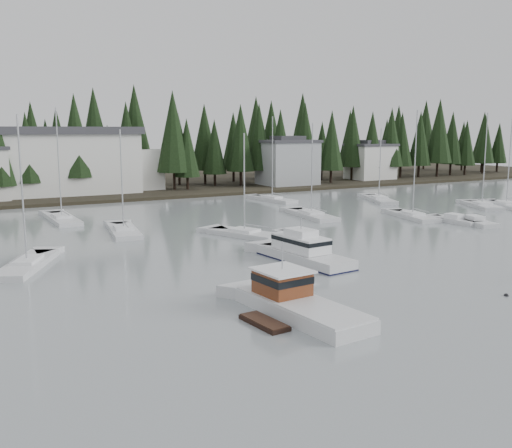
{
  "coord_description": "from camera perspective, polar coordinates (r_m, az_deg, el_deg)",
  "views": [
    {
      "loc": [
        -21.94,
        -15.26,
        10.95
      ],
      "look_at": [
        2.48,
        29.36,
        2.5
      ],
      "focal_mm": 40.0,
      "sensor_mm": 36.0,
      "label": 1
    }
  ],
  "objects": [
    {
      "name": "lobster_boat_brown",
      "position": [
        34.48,
        3.93,
        -8.16
      ],
      "size": [
        5.52,
        9.91,
        4.78
      ],
      "rotation": [
        0.0,
        0.0,
        1.66
      ],
      "color": "silver",
      "rests_on": "ground"
    },
    {
      "name": "sailboat_11",
      "position": [
        72.74,
        5.54,
        0.77
      ],
      "size": [
        4.12,
        10.39,
        12.28
      ],
      "rotation": [
        0.0,
        0.0,
        1.44
      ],
      "color": "silver",
      "rests_on": "ground"
    },
    {
      "name": "far_shore_land",
      "position": [
        114.91,
        -17.58,
        3.52
      ],
      "size": [
        240.0,
        54.0,
        1.0
      ],
      "primitive_type": "cube",
      "color": "black",
      "rests_on": "ground"
    },
    {
      "name": "sailboat_2",
      "position": [
        73.21,
        -18.84,
        0.38
      ],
      "size": [
        2.97,
        10.9,
        14.15
      ],
      "rotation": [
        0.0,
        0.0,
        1.59
      ],
      "color": "silver",
      "rests_on": "ground"
    },
    {
      "name": "runabout_2",
      "position": [
        72.06,
        19.24,
        0.27
      ],
      "size": [
        2.3,
        6.55,
        1.42
      ],
      "rotation": [
        0.0,
        0.0,
        1.59
      ],
      "color": "silver",
      "rests_on": "ground"
    },
    {
      "name": "mooring_buoy_dark",
      "position": [
        41.75,
        23.74,
        -6.59
      ],
      "size": [
        0.34,
        0.34,
        0.34
      ],
      "primitive_type": "sphere",
      "color": "black",
      "rests_on": "ground"
    },
    {
      "name": "sailboat_8",
      "position": [
        74.02,
        15.38,
        0.65
      ],
      "size": [
        4.59,
        9.24,
        13.86
      ],
      "rotation": [
        0.0,
        0.0,
        1.34
      ],
      "color": "silver",
      "rests_on": "ground"
    },
    {
      "name": "conifer_treeline",
      "position": [
        104.19,
        -16.39,
        3.02
      ],
      "size": [
        200.0,
        22.0,
        20.0
      ],
      "primitive_type": null,
      "color": "black",
      "rests_on": "ground"
    },
    {
      "name": "runabout_4",
      "position": [
        71.51,
        21.01,
        0.1
      ],
      "size": [
        3.89,
        6.97,
        1.42
      ],
      "rotation": [
        0.0,
        0.0,
        1.3
      ],
      "color": "silver",
      "rests_on": "ground"
    },
    {
      "name": "sailboat_12",
      "position": [
        87.49,
        21.65,
        1.63
      ],
      "size": [
        6.16,
        8.73,
        13.83
      ],
      "rotation": [
        0.0,
        0.0,
        1.12
      ],
      "color": "silver",
      "rests_on": "ground"
    },
    {
      "name": "house_east_b",
      "position": [
        124.53,
        11.37,
        6.23
      ],
      "size": [
        9.54,
        7.42,
        8.25
      ],
      "color": "silver",
      "rests_on": "ground"
    },
    {
      "name": "runabout_1",
      "position": [
        58.13,
        4.29,
        -1.32
      ],
      "size": [
        2.57,
        5.93,
        1.42
      ],
      "rotation": [
        0.0,
        0.0,
        1.63
      ],
      "color": "silver",
      "rests_on": "ground"
    },
    {
      "name": "harbor_inn",
      "position": [
        99.57,
        -17.76,
        6.01
      ],
      "size": [
        29.5,
        11.5,
        10.9
      ],
      "color": "silver",
      "rests_on": "ground"
    },
    {
      "name": "sailboat_9",
      "position": [
        88.71,
        1.63,
        2.39
      ],
      "size": [
        3.63,
        9.96,
        13.46
      ],
      "rotation": [
        0.0,
        0.0,
        1.7
      ],
      "color": "silver",
      "rests_on": "ground"
    },
    {
      "name": "sailboat_5",
      "position": [
        62.6,
        -13.08,
        -0.84
      ],
      "size": [
        4.14,
        9.86,
        11.53
      ],
      "rotation": [
        0.0,
        0.0,
        1.42
      ],
      "color": "silver",
      "rests_on": "ground"
    },
    {
      "name": "cabin_cruiser_center",
      "position": [
        48.05,
        4.74,
        -3.0
      ],
      "size": [
        4.0,
        10.01,
        4.19
      ],
      "rotation": [
        0.0,
        0.0,
        1.67
      ],
      "color": "silver",
      "rests_on": "ground"
    },
    {
      "name": "sailboat_6",
      "position": [
        89.31,
        23.73,
        1.65
      ],
      "size": [
        5.57,
        9.19,
        14.49
      ],
      "rotation": [
        0.0,
        0.0,
        1.21
      ],
      "color": "silver",
      "rests_on": "ground"
    },
    {
      "name": "sailboat_0",
      "position": [
        59.39,
        -1.16,
        -1.14
      ],
      "size": [
        5.86,
        8.88,
        11.14
      ],
      "rotation": [
        0.0,
        0.0,
        1.97
      ],
      "color": "silver",
      "rests_on": "ground"
    },
    {
      "name": "house_east_a",
      "position": [
        109.96,
        3.18,
        6.26
      ],
      "size": [
        10.6,
        8.48,
        9.25
      ],
      "color": "#999EA0",
      "rests_on": "ground"
    },
    {
      "name": "sailboat_4",
      "position": [
        49.45,
        -21.91,
        -3.98
      ],
      "size": [
        6.36,
        9.66,
        12.66
      ],
      "rotation": [
        0.0,
        0.0,
        1.13
      ],
      "color": "silver",
      "rests_on": "ground"
    },
    {
      "name": "sailboat_3",
      "position": [
        90.68,
        12.17,
        2.32
      ],
      "size": [
        6.45,
        10.46,
        11.66
      ],
      "rotation": [
        0.0,
        0.0,
        1.18
      ],
      "color": "silver",
      "rests_on": "ground"
    }
  ]
}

